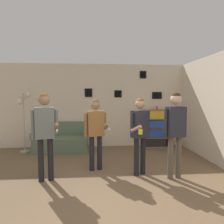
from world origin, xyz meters
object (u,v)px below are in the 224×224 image
object	(u,v)px
person_player_foreground_left	(45,127)
person_spectator_near_bookshelf	(175,126)
couch	(62,141)
bookshelf	(155,128)
drinking_cup	(157,108)
person_player_foreground_center	(96,127)
person_watcher_holding_cup	(140,128)
floor_lamp	(24,108)

from	to	relation	value
person_player_foreground_left	person_spectator_near_bookshelf	bearing A→B (deg)	-1.57
couch	bookshelf	world-z (taller)	bookshelf
person_player_foreground_left	person_spectator_near_bookshelf	xyz separation A→B (m)	(2.56, -0.07, 0.01)
person_spectator_near_bookshelf	drinking_cup	xyz separation A→B (m)	(0.39, 2.52, 0.20)
bookshelf	person_player_foreground_center	distance (m)	2.77
person_player_foreground_center	drinking_cup	xyz separation A→B (m)	(1.98, 1.95, 0.31)
person_watcher_holding_cup	couch	bearing A→B (deg)	133.66
couch	drinking_cup	size ratio (longest dim) A/B	14.09
floor_lamp	person_player_foreground_left	distance (m)	2.44
floor_lamp	person_watcher_holding_cup	distance (m)	3.65
person_player_foreground_center	drinking_cup	bearing A→B (deg)	44.57
person_player_foreground_left	person_player_foreground_center	distance (m)	1.10
person_player_foreground_left	person_watcher_holding_cup	bearing A→B (deg)	4.96
couch	floor_lamp	bearing A→B (deg)	-174.19
couch	person_player_foreground_center	bearing A→B (deg)	-58.76
person_spectator_near_bookshelf	bookshelf	bearing A→B (deg)	82.21
drinking_cup	person_player_foreground_left	bearing A→B (deg)	-140.27
couch	person_player_foreground_center	distance (m)	2.16
person_player_foreground_left	person_watcher_holding_cup	distance (m)	1.91
person_watcher_holding_cup	floor_lamp	bearing A→B (deg)	147.05
person_spectator_near_bookshelf	floor_lamp	bearing A→B (deg)	149.20
bookshelf	person_player_foreground_center	size ratio (longest dim) A/B	0.76
person_watcher_holding_cup	person_player_foreground_left	bearing A→B (deg)	-175.04
bookshelf	drinking_cup	distance (m)	0.67
couch	person_player_foreground_center	xyz separation A→B (m)	(1.06, -1.75, 0.69)
person_spectator_near_bookshelf	drinking_cup	distance (m)	2.56
floor_lamp	couch	bearing A→B (deg)	5.81
couch	person_player_foreground_left	size ratio (longest dim) A/B	0.95
person_player_foreground_left	drinking_cup	xyz separation A→B (m)	(2.95, 2.45, 0.21)
person_player_foreground_center	person_watcher_holding_cup	size ratio (longest dim) A/B	0.98
floor_lamp	person_watcher_holding_cup	bearing A→B (deg)	-32.95
floor_lamp	drinking_cup	xyz separation A→B (m)	(4.10, 0.31, -0.05)
person_watcher_holding_cup	drinking_cup	size ratio (longest dim) A/B	14.03
person_spectator_near_bookshelf	drinking_cup	bearing A→B (deg)	81.28
floor_lamp	drinking_cup	distance (m)	4.11
floor_lamp	person_player_foreground_center	world-z (taller)	floor_lamp
person_player_foreground_left	drinking_cup	bearing A→B (deg)	39.73
floor_lamp	bookshelf	bearing A→B (deg)	4.36
person_player_foreground_center	person_spectator_near_bookshelf	xyz separation A→B (m)	(1.59, -0.57, 0.11)
person_spectator_near_bookshelf	person_player_foreground_left	bearing A→B (deg)	178.43
floor_lamp	person_player_foreground_center	distance (m)	2.70
bookshelf	person_player_foreground_left	world-z (taller)	person_player_foreground_left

